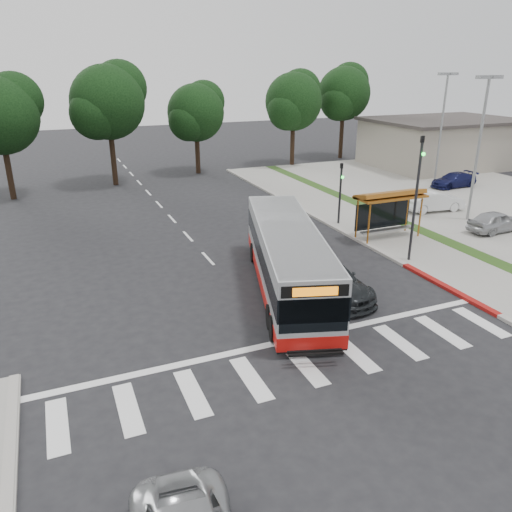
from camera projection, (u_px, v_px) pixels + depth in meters
ground at (250, 305)px, 21.47m from camera, size 140.00×140.00×0.00m
sidewalk_east at (361, 224)px, 32.31m from camera, size 4.00×40.00×0.12m
curb_east at (334, 227)px, 31.58m from camera, size 0.30×40.00×0.15m
curb_east_red at (447, 288)px, 22.97m from camera, size 0.32×6.00×0.15m
parking_lot at (478, 199)px, 38.36m from camera, size 18.00×36.00×0.10m
commercial_building at (443, 144)px, 50.45m from camera, size 14.00×10.00×4.40m
building_roof_cap at (446, 120)px, 49.61m from camera, size 14.60×10.60×0.30m
crosswalk_ladder at (305, 365)px, 17.16m from camera, size 18.00×2.60×0.01m
bus_shelter at (389, 200)px, 28.92m from camera, size 4.20×1.60×2.86m
traffic_signal_ne_tall at (417, 189)px, 24.83m from camera, size 0.18×0.37×6.50m
traffic_signal_ne_short at (341, 187)px, 31.36m from camera, size 0.18×0.37×4.00m
lot_light_front at (481, 130)px, 31.01m from camera, size 1.90×0.35×9.01m
lot_light_mid at (443, 113)px, 41.79m from camera, size 1.90×0.35×9.01m
tree_ne_a at (294, 101)px, 49.15m from camera, size 6.16×5.74×9.30m
tree_ne_b at (344, 93)px, 53.21m from camera, size 6.16×5.74×10.02m
tree_north_a at (108, 101)px, 40.75m from camera, size 6.60×6.15×10.17m
tree_north_b at (196, 112)px, 45.80m from camera, size 5.72×5.33×8.43m
tree_north_c at (0, 115)px, 36.37m from camera, size 6.16×5.74×9.30m
transit_bus at (287, 260)px, 22.38m from camera, size 5.81×11.79×2.99m
pedestrian at (303, 314)px, 18.88m from camera, size 0.73×0.68×1.68m
dark_sedan at (328, 279)px, 22.19m from camera, size 2.64×5.40×1.51m
parked_car_0 at (496, 221)px, 30.44m from camera, size 3.88×1.72×1.30m
parked_car_1 at (434, 201)px, 34.77m from camera, size 4.40×1.94×1.41m
parked_car_3 at (454, 180)px, 41.62m from camera, size 4.21×1.91×1.19m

